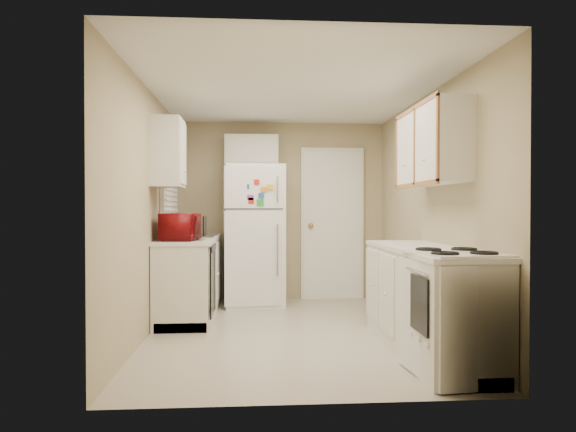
{
  "coord_description": "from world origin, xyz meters",
  "views": [
    {
      "loc": [
        -0.39,
        -5.09,
        1.23
      ],
      "look_at": [
        0.0,
        0.5,
        1.15
      ],
      "focal_mm": 32.0,
      "sensor_mm": 36.0,
      "label": 1
    }
  ],
  "objects": [
    {
      "name": "soap_bottle",
      "position": [
        -1.1,
        1.48,
        1.0
      ],
      "size": [
        0.09,
        0.1,
        0.18
      ],
      "primitive_type": "imported",
      "rotation": [
        0.0,
        0.0,
        0.16
      ],
      "color": "white",
      "rests_on": "left_counter"
    },
    {
      "name": "interior_door",
      "position": [
        0.7,
        1.86,
        1.02
      ],
      "size": [
        0.86,
        0.06,
        2.08
      ],
      "primitive_type": "cube",
      "color": "white",
      "rests_on": "floor"
    },
    {
      "name": "window_blinds",
      "position": [
        -1.36,
        1.05,
        1.6
      ],
      "size": [
        0.1,
        0.98,
        1.08
      ],
      "primitive_type": "cube",
      "color": "silver",
      "rests_on": "wall_left"
    },
    {
      "name": "wall_front",
      "position": [
        0.0,
        -1.9,
        1.2
      ],
      "size": [
        2.8,
        2.8,
        0.0
      ],
      "primitive_type": "plane",
      "color": "tan",
      "rests_on": "floor"
    },
    {
      "name": "wall_right",
      "position": [
        1.4,
        0.0,
        1.2
      ],
      "size": [
        3.8,
        3.8,
        0.0
      ],
      "primitive_type": "plane",
      "color": "tan",
      "rests_on": "floor"
    },
    {
      "name": "refrigerator",
      "position": [
        -0.38,
        1.49,
        0.89
      ],
      "size": [
        0.8,
        0.79,
        1.78
      ],
      "primitive_type": "cube",
      "rotation": [
        0.0,
        0.0,
        0.11
      ],
      "color": "white",
      "rests_on": "floor"
    },
    {
      "name": "floor",
      "position": [
        0.0,
        0.0,
        0.0
      ],
      "size": [
        3.8,
        3.8,
        0.0
      ],
      "primitive_type": "plane",
      "color": "beige",
      "rests_on": "ground"
    },
    {
      "name": "left_counter",
      "position": [
        -1.1,
        0.9,
        0.45
      ],
      "size": [
        0.6,
        1.8,
        0.9
      ],
      "primitive_type": "cube",
      "color": "silver",
      "rests_on": "floor"
    },
    {
      "name": "upper_cabinet_left",
      "position": [
        -1.25,
        0.22,
        1.8
      ],
      "size": [
        0.3,
        0.45,
        0.7
      ],
      "primitive_type": "cube",
      "color": "silver",
      "rests_on": "wall_left"
    },
    {
      "name": "microwave",
      "position": [
        -1.14,
        0.33,
        1.05
      ],
      "size": [
        0.53,
        0.32,
        0.34
      ],
      "primitive_type": "imported",
      "rotation": [
        0.0,
        0.0,
        1.49
      ],
      "color": "maroon",
      "rests_on": "left_counter"
    },
    {
      "name": "right_counter",
      "position": [
        1.1,
        -0.8,
        0.45
      ],
      "size": [
        0.6,
        2.0,
        0.9
      ],
      "primitive_type": "cube",
      "color": "silver",
      "rests_on": "floor"
    },
    {
      "name": "wall_left",
      "position": [
        -1.4,
        0.0,
        1.2
      ],
      "size": [
        3.8,
        3.8,
        0.0
      ],
      "primitive_type": "plane",
      "color": "tan",
      "rests_on": "floor"
    },
    {
      "name": "wall_back",
      "position": [
        0.0,
        1.9,
        1.2
      ],
      "size": [
        2.8,
        2.8,
        0.0
      ],
      "primitive_type": "plane",
      "color": "tan",
      "rests_on": "floor"
    },
    {
      "name": "sink",
      "position": [
        -1.1,
        1.05,
        0.86
      ],
      "size": [
        0.54,
        0.74,
        0.16
      ],
      "primitive_type": "cube",
      "color": "gray",
      "rests_on": "left_counter"
    },
    {
      "name": "dishwasher",
      "position": [
        -0.81,
        0.3,
        0.49
      ],
      "size": [
        0.03,
        0.58,
        0.72
      ],
      "primitive_type": "cube",
      "color": "black",
      "rests_on": "floor"
    },
    {
      "name": "upper_cabinet_right",
      "position": [
        1.25,
        -0.5,
        1.8
      ],
      "size": [
        0.3,
        1.2,
        0.7
      ],
      "primitive_type": "cube",
      "color": "silver",
      "rests_on": "wall_right"
    },
    {
      "name": "ceiling",
      "position": [
        0.0,
        0.0,
        2.4
      ],
      "size": [
        3.8,
        3.8,
        0.0
      ],
      "primitive_type": "plane",
      "color": "white",
      "rests_on": "floor"
    },
    {
      "name": "stove",
      "position": [
        1.09,
        -1.44,
        0.43
      ],
      "size": [
        0.65,
        0.77,
        0.86
      ],
      "primitive_type": "cube",
      "rotation": [
        0.0,
        0.0,
        0.1
      ],
      "color": "white",
      "rests_on": "floor"
    },
    {
      "name": "cabinet_over_fridge",
      "position": [
        -0.4,
        1.75,
        2.0
      ],
      "size": [
        0.7,
        0.3,
        0.4
      ],
      "primitive_type": "cube",
      "color": "silver",
      "rests_on": "wall_back"
    }
  ]
}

